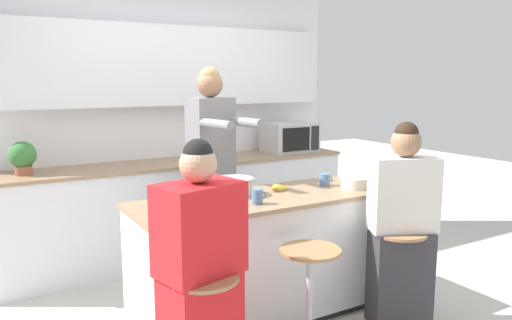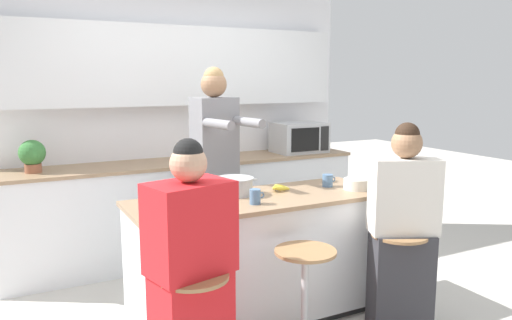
% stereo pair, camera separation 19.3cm
% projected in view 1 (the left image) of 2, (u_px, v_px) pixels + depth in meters
% --- Properties ---
extents(ground_plane, '(16.00, 16.00, 0.00)m').
position_uv_depth(ground_plane, '(261.00, 317.00, 3.61)').
color(ground_plane, beige).
extents(wall_back, '(3.65, 0.22, 2.70)m').
position_uv_depth(wall_back, '(168.00, 96.00, 4.84)').
color(wall_back, white).
rests_on(wall_back, ground_plane).
extents(back_counter, '(3.38, 0.59, 0.94)m').
position_uv_depth(back_counter, '(182.00, 209.00, 4.77)').
color(back_counter, silver).
rests_on(back_counter, ground_plane).
extents(kitchen_island, '(1.83, 0.68, 0.89)m').
position_uv_depth(kitchen_island, '(261.00, 257.00, 3.53)').
color(kitchen_island, black).
rests_on(kitchen_island, ground_plane).
extents(bar_stool_center, '(0.38, 0.38, 0.69)m').
position_uv_depth(bar_stool_center, '(310.00, 297.00, 3.06)').
color(bar_stool_center, '#997047').
rests_on(bar_stool_center, ground_plane).
extents(bar_stool_rightmost, '(0.38, 0.38, 0.69)m').
position_uv_depth(bar_stool_rightmost, '(397.00, 275.00, 3.41)').
color(bar_stool_rightmost, '#997047').
rests_on(bar_stool_rightmost, ground_plane).
extents(person_cooking, '(0.41, 0.62, 1.80)m').
position_uv_depth(person_cooking, '(212.00, 178.00, 4.01)').
color(person_cooking, '#383842').
rests_on(person_cooking, ground_plane).
extents(person_wrapped_blanket, '(0.49, 0.38, 1.40)m').
position_uv_depth(person_wrapped_blanket, '(200.00, 278.00, 2.63)').
color(person_wrapped_blanket, red).
rests_on(person_wrapped_blanket, ground_plane).
extents(person_seated_near, '(0.49, 0.41, 1.43)m').
position_uv_depth(person_seated_near, '(402.00, 235.00, 3.39)').
color(person_seated_near, '#333338').
rests_on(person_seated_near, ground_plane).
extents(cooking_pot, '(0.35, 0.27, 0.12)m').
position_uv_depth(cooking_pot, '(235.00, 186.00, 3.50)').
color(cooking_pot, '#B7BABC').
rests_on(cooking_pot, kitchen_island).
extents(fruit_bowl, '(0.20, 0.20, 0.08)m').
position_uv_depth(fruit_bowl, '(354.00, 183.00, 3.74)').
color(fruit_bowl, silver).
rests_on(fruit_bowl, kitchen_island).
extents(coffee_cup_near, '(0.11, 0.07, 0.10)m').
position_uv_depth(coffee_cup_near, '(257.00, 197.00, 3.26)').
color(coffee_cup_near, '#4C7099').
rests_on(coffee_cup_near, kitchen_island).
extents(coffee_cup_far, '(0.11, 0.08, 0.09)m').
position_uv_depth(coffee_cup_far, '(325.00, 180.00, 3.82)').
color(coffee_cup_far, '#4C7099').
rests_on(coffee_cup_far, kitchen_island).
extents(banana_bunch, '(0.17, 0.12, 0.05)m').
position_uv_depth(banana_bunch, '(278.00, 188.00, 3.64)').
color(banana_bunch, yellow).
rests_on(banana_bunch, kitchen_island).
extents(juice_carton, '(0.08, 0.08, 0.22)m').
position_uv_depth(juice_carton, '(192.00, 196.00, 3.02)').
color(juice_carton, '#38844C').
rests_on(juice_carton, kitchen_island).
extents(microwave, '(0.53, 0.39, 0.31)m').
position_uv_depth(microwave, '(290.00, 137.00, 5.26)').
color(microwave, '#B2B5B7').
rests_on(microwave, back_counter).
extents(potted_plant, '(0.21, 0.21, 0.27)m').
position_uv_depth(potted_plant, '(23.00, 157.00, 3.99)').
color(potted_plant, '#93563D').
rests_on(potted_plant, back_counter).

